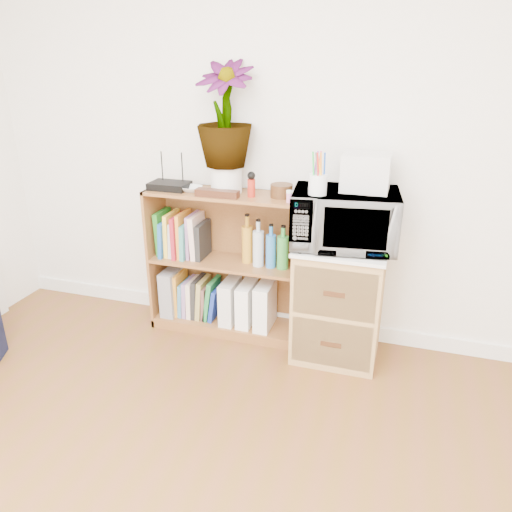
% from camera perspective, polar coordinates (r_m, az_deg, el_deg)
% --- Properties ---
extents(skirting_board, '(4.00, 0.02, 0.10)m').
position_cam_1_polar(skirting_board, '(3.45, 3.04, -7.24)').
color(skirting_board, white).
rests_on(skirting_board, ground).
extents(bookshelf, '(1.00, 0.30, 0.95)m').
position_cam_1_polar(bookshelf, '(3.24, -3.44, -0.92)').
color(bookshelf, brown).
rests_on(bookshelf, ground).
extents(wicker_unit, '(0.50, 0.45, 0.70)m').
position_cam_1_polar(wicker_unit, '(3.06, 9.42, -5.24)').
color(wicker_unit, '#9E7542').
rests_on(wicker_unit, ground).
extents(microwave, '(0.63, 0.46, 0.32)m').
position_cam_1_polar(microwave, '(2.85, 10.06, 4.20)').
color(microwave, white).
rests_on(microwave, wicker_unit).
extents(pen_cup, '(0.10, 0.10, 0.11)m').
position_cam_1_polar(pen_cup, '(2.70, 7.07, 8.12)').
color(pen_cup, white).
rests_on(pen_cup, microwave).
extents(small_appliance, '(0.25, 0.21, 0.20)m').
position_cam_1_polar(small_appliance, '(2.81, 12.46, 9.32)').
color(small_appliance, silver).
rests_on(small_appliance, microwave).
extents(router, '(0.24, 0.17, 0.04)m').
position_cam_1_polar(router, '(3.20, -9.85, 7.93)').
color(router, black).
rests_on(router, bookshelf).
extents(white_bowl, '(0.13, 0.13, 0.03)m').
position_cam_1_polar(white_bowl, '(3.13, -7.39, 7.62)').
color(white_bowl, silver).
rests_on(white_bowl, bookshelf).
extents(plant_pot, '(0.19, 0.19, 0.16)m').
position_cam_1_polar(plant_pot, '(3.08, -3.42, 8.76)').
color(plant_pot, silver).
rests_on(plant_pot, bookshelf).
extents(potted_plant, '(0.34, 0.34, 0.60)m').
position_cam_1_polar(potted_plant, '(3.01, -3.59, 15.85)').
color(potted_plant, '#387F32').
rests_on(potted_plant, plant_pot).
extents(trinket_box, '(0.26, 0.07, 0.04)m').
position_cam_1_polar(trinket_box, '(2.99, -4.46, 7.16)').
color(trinket_box, '#33190E').
rests_on(trinket_box, bookshelf).
extents(kokeshi_doll, '(0.05, 0.05, 0.11)m').
position_cam_1_polar(kokeshi_doll, '(2.97, -0.53, 7.77)').
color(kokeshi_doll, '#A82314').
rests_on(kokeshi_doll, bookshelf).
extents(wooden_bowl, '(0.13, 0.13, 0.08)m').
position_cam_1_polar(wooden_bowl, '(2.98, 2.93, 7.46)').
color(wooden_bowl, '#3B2210').
rests_on(wooden_bowl, bookshelf).
extents(paint_jars, '(0.10, 0.04, 0.05)m').
position_cam_1_polar(paint_jars, '(2.86, 4.42, 6.55)').
color(paint_jars, '#DB7985').
rests_on(paint_jars, bookshelf).
extents(file_box, '(0.09, 0.25, 0.32)m').
position_cam_1_polar(file_box, '(3.49, -9.44, -3.88)').
color(file_box, gray).
rests_on(file_box, bookshelf).
extents(magazine_holder_left, '(0.09, 0.23, 0.29)m').
position_cam_1_polar(magazine_holder_left, '(3.33, -2.96, -5.16)').
color(magazine_holder_left, silver).
rests_on(magazine_holder_left, bookshelf).
extents(magazine_holder_mid, '(0.09, 0.23, 0.28)m').
position_cam_1_polar(magazine_holder_mid, '(3.30, -1.07, -5.48)').
color(magazine_holder_mid, white).
rests_on(magazine_holder_mid, bookshelf).
extents(magazine_holder_right, '(0.10, 0.24, 0.31)m').
position_cam_1_polar(magazine_holder_right, '(3.26, 1.05, -5.63)').
color(magazine_holder_right, white).
rests_on(magazine_holder_right, bookshelf).
extents(cookbooks, '(0.32, 0.20, 0.30)m').
position_cam_1_polar(cookbooks, '(3.29, -8.45, 2.26)').
color(cookbooks, '#237820').
rests_on(cookbooks, bookshelf).
extents(liquor_bottles, '(0.39, 0.07, 0.32)m').
position_cam_1_polar(liquor_bottles, '(3.09, 1.62, 1.36)').
color(liquor_bottles, '#BB8223').
rests_on(liquor_bottles, bookshelf).
extents(lower_books, '(0.31, 0.19, 0.30)m').
position_cam_1_polar(lower_books, '(3.43, -6.61, -4.72)').
color(lower_books, orange).
rests_on(lower_books, bookshelf).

